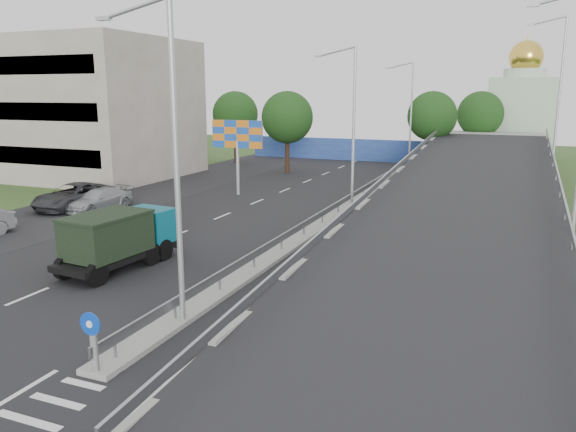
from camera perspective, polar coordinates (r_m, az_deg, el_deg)
The scene contains 21 objects.
ground at distance 15.19m, azimuth -24.57°, elevation -18.30°, with size 160.00×160.00×0.00m, color #2D4C1E.
road_surface at distance 32.32m, azimuth -2.10°, elevation -0.92°, with size 26.00×90.00×0.04m, color black.
parking_strip at distance 39.40m, azimuth -19.60°, elevation 0.79°, with size 8.00×90.00×0.05m, color black.
median at distance 34.92m, azimuth 5.11°, elevation 0.21°, with size 1.00×44.00×0.20m, color gray.
overpass_ramp at distance 33.22m, azimuth 17.62°, elevation 1.94°, with size 10.00×50.00×3.50m.
median_guardrail at distance 34.78m, azimuth 5.13°, elevation 1.26°, with size 0.09×44.00×0.71m.
sign_bollard at distance 16.08m, azimuth -19.19°, elevation -11.93°, with size 0.64×0.23×1.67m.
lamp_post_near at distance 17.74m, azimuth -11.86°, elevation 6.77°, with size 2.74×0.18×10.08m.
lamp_post_mid at distance 36.05m, azimuth 6.41°, elevation 9.73°, with size 2.74×0.18×10.08m.
lamp_post_far at distance 55.54m, azimuth 12.22°, elevation 10.47°, with size 2.74×0.18×10.08m.
beige_building at distance 57.04m, azimuth -22.63°, elevation 10.05°, with size 24.00×14.00×12.00m, color gray.
blue_wall at distance 62.54m, azimuth 9.29°, elevation 6.55°, with size 30.00×0.50×2.40m, color #293498.
church at distance 68.66m, azimuth 22.61°, elevation 9.73°, with size 7.00×7.00×13.80m.
billboard at distance 41.40m, azimuth -5.18°, elevation 7.86°, with size 4.00×0.24×5.50m.
tree_left_mid at distance 52.63m, azimuth -0.08°, elevation 9.97°, with size 4.80×4.80×7.60m.
tree_median_far at distance 57.23m, azimuth 14.44°, elevation 9.78°, with size 4.80×4.80×7.60m.
tree_left_far at distance 60.54m, azimuth -5.37°, elevation 10.24°, with size 4.80×4.80×7.60m.
tree_ramp_far at distance 63.79m, azimuth 18.95°, elevation 9.75°, with size 4.80×4.80×7.60m.
dump_truck at distance 25.22m, azimuth -16.73°, elevation -2.04°, with size 2.66×5.91×2.53m.
parked_car_c at distance 39.43m, azimuth -20.89°, elevation 1.91°, with size 2.70×5.85×1.63m, color #2F2F33.
parked_car_d at distance 38.31m, azimuth -18.64°, elevation 1.60°, with size 1.93×4.75×1.38m, color #989DA0.
Camera 1 is at (10.02, -8.62, 7.49)m, focal length 35.00 mm.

